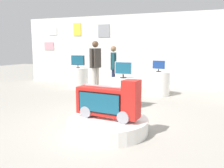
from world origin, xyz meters
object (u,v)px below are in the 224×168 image
Objects in this scene: display_pedestal_left_rear at (78,78)px; shopper_browsing_rear at (95,64)px; tv_on_left_rear at (78,61)px; tv_on_right_rear at (159,65)px; shopper_browsing_near_truck at (113,65)px; main_display_pedestal at (108,125)px; display_pedestal_far_right at (123,93)px; novelty_firetruck_tv at (109,102)px; tv_on_far_right at (123,69)px; display_pedestal_right_rear at (158,83)px.

display_pedestal_left_rear is 0.44× the size of shopper_browsing_rear.
tv_on_left_rear is at bearing 133.96° from shopper_browsing_rear.
display_pedestal_left_rear is 1.37× the size of tv_on_left_rear.
tv_on_left_rear is 3.30m from tv_on_right_rear.
tv_on_right_rear is at bearing -4.19° from shopper_browsing_near_truck.
tv_on_left_rear is 0.35× the size of shopper_browsing_near_truck.
shopper_browsing_rear is at bearing -46.12° from display_pedestal_left_rear.
main_display_pedestal is 1.88m from display_pedestal_far_right.
shopper_browsing_near_truck is (1.63, -0.36, 0.57)m from display_pedestal_left_rear.
novelty_firetruck_tv is 3.24m from shopper_browsing_rear.
tv_on_left_rear is at bearing 137.23° from display_pedestal_far_right.
display_pedestal_left_rear is 3.61m from display_pedestal_far_right.
shopper_browsing_near_truck is (-1.29, 3.94, 0.83)m from main_display_pedestal.
display_pedestal_far_right is 0.64m from tv_on_far_right.
shopper_browsing_rear is (1.43, -1.49, 0.66)m from display_pedestal_left_rear.
main_display_pedestal is 3.23× the size of tv_on_far_right.
tv_on_right_rear is at bearing -8.31° from tv_on_left_rear.
display_pedestal_right_rear and display_pedestal_far_right have the same top height.
tv_on_left_rear is 1.32× the size of tv_on_right_rear.
tv_on_left_rear is (-2.92, 4.30, 0.94)m from main_display_pedestal.
tv_on_far_right is at bearing -42.82° from tv_on_left_rear.
shopper_browsing_rear is (-1.52, 2.83, 0.48)m from novelty_firetruck_tv.
shopper_browsing_near_truck is at bearing 115.93° from tv_on_far_right.
main_display_pedestal is at bearing -95.08° from display_pedestal_right_rear.
shopper_browsing_near_truck is 1.15m from shopper_browsing_rear.
novelty_firetruck_tv is (0.02, -0.01, 0.44)m from main_display_pedestal.
tv_on_left_rear is 0.73× the size of display_pedestal_right_rear.
display_pedestal_right_rear is 1.00× the size of display_pedestal_far_right.
display_pedestal_left_rear is 0.48× the size of shopper_browsing_near_truck.
shopper_browsing_rear is at bearing 141.54° from display_pedestal_far_right.
display_pedestal_far_right is at bearing -38.46° from shopper_browsing_rear.
tv_on_far_right is at bearing 99.04° from novelty_firetruck_tv.
tv_on_far_right is (2.65, -2.46, -0.04)m from tv_on_left_rear.
novelty_firetruck_tv is at bearing -55.63° from tv_on_left_rear.
tv_on_right_rear is (0.00, -0.00, 0.61)m from display_pedestal_right_rear.
shopper_browsing_near_truck reaches higher than tv_on_left_rear.
tv_on_left_rear is at bearing 171.76° from display_pedestal_right_rear.
display_pedestal_far_right is 0.44× the size of shopper_browsing_rear.
shopper_browsing_rear reaches higher than tv_on_left_rear.
shopper_browsing_rear is (-0.20, -1.12, 0.10)m from shopper_browsing_near_truck.
novelty_firetruck_tv is 0.75× the size of shopper_browsing_near_truck.
main_display_pedestal is 5.28m from tv_on_left_rear.
tv_on_left_rear is at bearing 124.23° from main_display_pedestal.
novelty_firetruck_tv is at bearing -23.45° from main_display_pedestal.
shopper_browsing_near_truck reaches higher than main_display_pedestal.
shopper_browsing_near_truck is at bearing 175.81° from tv_on_right_rear.
tv_on_far_right is at bearing -85.75° from display_pedestal_far_right.
display_pedestal_left_rear is at bearing 124.20° from main_display_pedestal.
tv_on_far_right is at bearing -107.15° from display_pedestal_right_rear.
novelty_firetruck_tv is 1.56× the size of display_pedestal_far_right.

